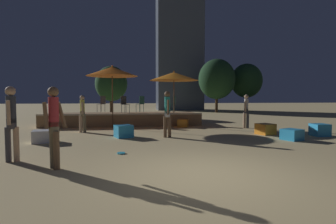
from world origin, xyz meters
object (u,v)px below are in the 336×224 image
cube_seat_3 (292,135)px  person_2 (167,112)px  patio_umbrella_0 (174,76)px  person_0 (246,110)px  bistro_chair_0 (102,102)px  background_tree_0 (246,81)px  patio_umbrella_1 (112,72)px  background_tree_1 (111,84)px  background_tree_2 (217,79)px  cube_seat_4 (265,129)px  bistro_chair_3 (141,102)px  cube_seat_0 (124,131)px  bistro_chair_1 (124,103)px  cube_seat_1 (183,123)px  frisbee_disc (121,153)px  bistro_chair_2 (173,102)px  person_4 (54,124)px  person_3 (11,120)px  cube_seat_2 (320,130)px  person_1 (82,113)px

cube_seat_3 → person_2: (-4.34, 1.26, 0.77)m
patio_umbrella_0 → person_0: (3.39, -1.46, -1.74)m
person_2 → bistro_chair_0: 5.98m
cube_seat_3 → background_tree_0: (6.63, 18.23, 3.09)m
patio_umbrella_1 → person_0: (6.57, -1.11, -1.91)m
background_tree_0 → patio_umbrella_0: bearing=-127.6°
background_tree_1 → background_tree_2: (10.03, 3.53, 0.71)m
cube_seat_4 → person_0: 2.31m
bistro_chair_0 → bistro_chair_3: same height
cube_seat_3 → person_0: (-0.06, 3.67, 0.70)m
background_tree_0 → bistro_chair_0: bearing=-139.8°
person_0 → cube_seat_0: bearing=-123.2°
bistro_chair_1 → background_tree_1: (-1.21, 7.29, 1.37)m
cube_seat_1 → patio_umbrella_0: bearing=123.5°
cube_seat_0 → background_tree_1: (-1.27, 11.57, 2.37)m
patio_umbrella_1 → background_tree_1: size_ratio=0.77×
frisbee_disc → background_tree_0: (12.61, 19.68, 3.27)m
person_0 → bistro_chair_1: 6.37m
cube_seat_0 → bistro_chair_2: size_ratio=0.87×
cube_seat_4 → person_0: size_ratio=0.46×
cube_seat_1 → bistro_chair_2: bistro_chair_2 is taller
cube_seat_3 → person_2: person_2 is taller
person_0 → person_2: size_ratio=0.94×
person_4 → frisbee_disc: person_4 is taller
person_3 → bistro_chair_0: (1.19, 8.44, 0.25)m
cube_seat_1 → person_0: (3.01, -0.89, 0.69)m
cube_seat_3 → bistro_chair_1: bistro_chair_1 is taller
frisbee_disc → bistro_chair_0: bearing=99.6°
background_tree_2 → background_tree_0: bearing=22.9°
person_2 → bistro_chair_3: 5.09m
bistro_chair_0 → bistro_chair_1: size_ratio=1.00×
person_3 → patio_umbrella_0: bearing=49.1°
patio_umbrella_0 → background_tree_0: 16.53m
cube_seat_4 → person_4: (-7.12, -4.24, 0.74)m
cube_seat_1 → person_2: person_2 is taller
cube_seat_0 → cube_seat_2: cube_seat_2 is taller
person_0 → bistro_chair_3: 5.74m
cube_seat_1 → person_1: (-4.74, -1.38, 0.66)m
background_tree_1 → cube_seat_1: bearing=-63.7°
person_0 → background_tree_0: bearing=102.0°
cube_seat_2 → bistro_chair_0: (-9.01, 5.69, 1.00)m
frisbee_disc → background_tree_0: 23.61m
bistro_chair_1 → background_tree_2: 14.11m
cube_seat_1 → person_3: (-5.44, -6.55, 0.79)m
bistro_chair_0 → cube_seat_2: bearing=98.9°
cube_seat_4 → bistro_chair_3: (-4.93, 4.82, 1.02)m
person_4 → bistro_chair_1: size_ratio=1.96×
cube_seat_3 → person_3: bearing=-166.8°
cube_seat_0 → cube_seat_3: (6.00, -1.49, -0.04)m
cube_seat_4 → bistro_chair_0: (-7.10, 4.98, 1.02)m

